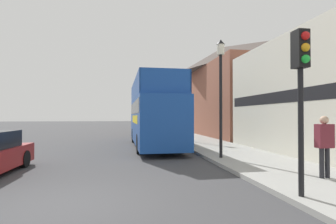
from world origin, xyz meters
The scene contains 10 objects.
ground_plane centered at (0.00, 21.00, 0.00)m, with size 144.00×144.00×0.00m, color #3D3D3F.
sidewalk centered at (6.59, 18.00, 0.07)m, with size 3.57×108.00×0.14m.
brick_terrace_rear centered at (11.38, 19.67, 4.52)m, with size 6.00×17.04×9.03m.
tour_bus centered at (3.07, 10.58, 1.88)m, with size 2.54×9.81×4.11m.
parked_car_ahead_of_bus centered at (3.70, 17.77, 0.75)m, with size 1.86×4.08×1.61m.
pedestrian_nearest centered at (6.94, 0.95, 1.22)m, with size 0.47×0.26×1.79m.
traffic_signal centered at (5.13, -0.51, 2.86)m, with size 0.28×0.42×3.71m.
lamp_post_nearest centered at (5.34, 4.96, 3.62)m, with size 0.35×0.35×5.10m.
lamp_post_second centered at (5.50, 12.97, 3.60)m, with size 0.35×0.35×5.06m.
lamp_post_third centered at (5.19, 20.97, 3.64)m, with size 0.35×0.35×5.12m.
Camera 1 is at (1.22, -5.77, 1.93)m, focal length 28.00 mm.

